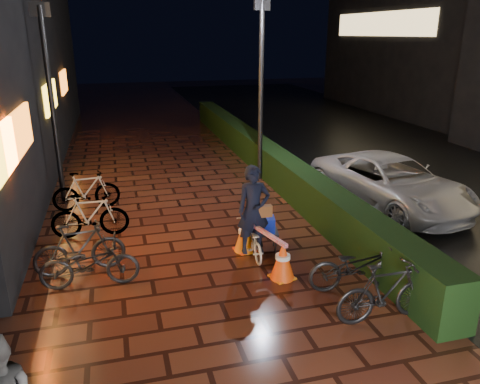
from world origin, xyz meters
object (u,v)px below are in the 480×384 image
object	(u,v)px
van	(391,182)
cyclist	(253,224)
cart_assembly	(264,226)
traffic_barrier	(263,246)

from	to	relation	value
van	cyclist	world-z (taller)	cyclist
cyclist	cart_assembly	bearing A→B (deg)	33.61
traffic_barrier	cart_assembly	bearing A→B (deg)	70.46
van	cyclist	size ratio (longest dim) A/B	2.45
cyclist	cart_assembly	xyz separation A→B (m)	(0.31, 0.20, -0.18)
van	traffic_barrier	xyz separation A→B (m)	(-4.38, -2.30, -0.31)
cyclist	traffic_barrier	distance (m)	0.53
van	cart_assembly	xyz separation A→B (m)	(-4.17, -1.73, -0.12)
van	cart_assembly	distance (m)	4.52
van	cyclist	distance (m)	4.88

